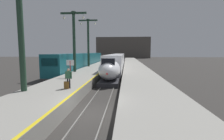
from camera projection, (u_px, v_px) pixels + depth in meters
ground_plane at (93, 114)px, 11.07m from camera, size 260.00×260.00×0.00m
platform_left at (97, 69)px, 35.88m from camera, size 4.80×110.00×1.05m
platform_right at (135, 69)px, 35.20m from camera, size 4.80×110.00×1.05m
platform_left_safety_stripe at (108, 66)px, 35.63m from camera, size 0.20×107.80×0.01m
rail_main_left at (113, 70)px, 38.38m from camera, size 0.08×110.00×0.12m
rail_main_right at (120, 70)px, 38.25m from camera, size 0.08×110.00×0.12m
rail_secondary_left at (79, 69)px, 39.05m from camera, size 0.08×110.00×0.12m
rail_secondary_right at (85, 70)px, 38.93m from camera, size 0.08×110.00×0.12m
highspeed_train_main at (116, 62)px, 36.72m from camera, size 2.92×37.50×3.60m
regional_train_adjacent at (84, 60)px, 40.39m from camera, size 2.85×36.60×3.80m
station_column_near at (20, 12)px, 12.59m from camera, size 4.00×0.68×9.98m
station_column_mid at (74, 36)px, 25.74m from camera, size 4.00×0.68×9.18m
station_column_far at (88, 38)px, 35.40m from camera, size 4.00×0.68×9.89m
passenger_near_edge at (68, 77)px, 14.04m from camera, size 0.57×0.25×1.69m
rolling_suitcase at (67, 85)px, 14.03m from camera, size 0.40×0.22×0.98m
departure_info_board at (70, 65)px, 19.91m from camera, size 0.90×0.10×2.12m
terminus_back_wall at (123, 48)px, 111.38m from camera, size 36.00×2.00×14.00m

